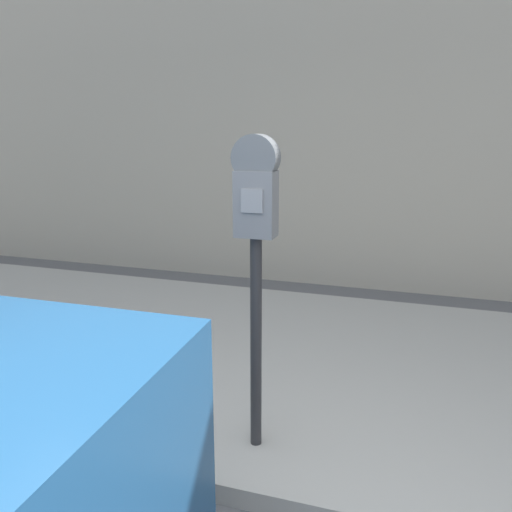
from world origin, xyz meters
The scene contains 3 objects.
sidewalk centered at (0.00, 2.20, 0.05)m, with size 24.00×2.80×0.11m.
building_facade centered at (0.00, 4.39, 2.43)m, with size 24.00×0.30×4.86m.
parking_meter centered at (0.09, 1.15, 1.24)m, with size 0.21×0.13×1.55m.
Camera 1 is at (0.75, -1.00, 1.68)m, focal length 35.00 mm.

